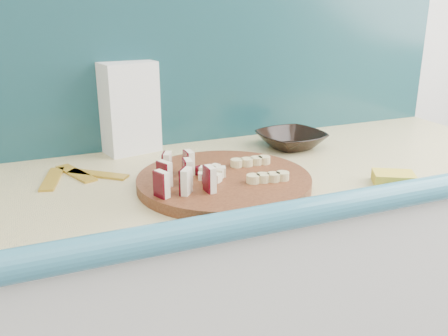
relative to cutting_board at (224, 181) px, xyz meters
The scene contains 9 objects.
backsplash 0.49m from the cutting_board, 115.66° to the left, with size 2.20×0.02×0.50m, color teal.
cutting_board is the anchor object (origin of this frame).
apple_wedges 0.12m from the cutting_board, behind, with size 0.12×0.16×0.06m.
apple_chunks 0.03m from the cutting_board, behind, with size 0.06×0.07×0.02m.
banana_slices 0.09m from the cutting_board, ahead, with size 0.11×0.16×0.02m.
brown_bowl 0.37m from the cutting_board, 35.47° to the left, with size 0.19×0.19×0.05m, color black.
flour_bag 0.40m from the cutting_board, 110.66° to the left, with size 0.15×0.10×0.25m, color white.
sponge 0.40m from the cutting_board, 20.34° to the right, with size 0.09×0.06×0.03m, color gold.
banana_peel 0.37m from the cutting_board, 147.18° to the left, with size 0.21×0.18×0.01m.
Camera 1 is at (-0.13, 0.40, 1.33)m, focal length 40.00 mm.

